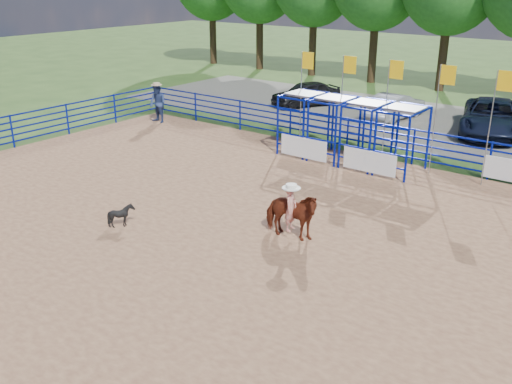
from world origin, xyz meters
TOP-DOWN VIEW (x-y plane):
  - ground at (0.00, 0.00)m, footprint 120.00×120.00m
  - arena_dirt at (0.00, 0.00)m, footprint 30.00×20.00m
  - gravel_strip at (0.00, 17.00)m, footprint 40.00×10.00m
  - horse_and_rider at (0.01, 1.27)m, footprint 1.87×1.06m
  - calf at (-4.54, -1.20)m, footprint 0.77×0.71m
  - spectator_cowboy at (-13.29, 8.55)m, footprint 1.03×0.84m
  - car_a at (-9.46, 16.64)m, footprint 3.22×4.50m
  - car_b at (-3.97, 16.84)m, footprint 1.85×4.25m
  - car_c at (1.04, 16.83)m, footprint 4.15×6.37m
  - perimeter_fence at (0.00, 0.00)m, footprint 30.10×20.10m
  - chute_assembly at (-1.90, 8.84)m, footprint 19.32×2.41m

SIDE VIEW (x-z plane):
  - ground at x=0.00m, z-range 0.00..0.00m
  - gravel_strip at x=0.00m, z-range 0.00..0.01m
  - arena_dirt at x=0.00m, z-range 0.00..0.02m
  - calf at x=-4.54m, z-range 0.02..0.75m
  - car_b at x=-3.97m, z-range 0.01..1.37m
  - car_a at x=-9.46m, z-range 0.01..1.43m
  - perimeter_fence at x=0.00m, z-range 0.00..1.50m
  - car_c at x=1.04m, z-range 0.01..1.64m
  - horse_and_rider at x=0.01m, z-range -0.31..2.03m
  - spectator_cowboy at x=-13.29m, z-range 0.02..2.05m
  - chute_assembly at x=-1.90m, z-range -0.84..3.36m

